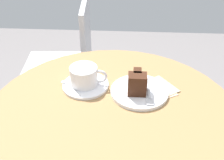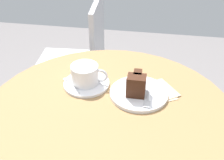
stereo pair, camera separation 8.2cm
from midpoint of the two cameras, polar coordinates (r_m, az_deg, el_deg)
name	(u,v)px [view 2 (the right image)]	position (r m, az deg, el deg)	size (l,w,h in m)	color
cafe_table	(109,139)	(0.96, 1.83, -11.95)	(0.81, 0.81, 0.74)	olive
saucer	(87,83)	(0.99, -2.84, -0.79)	(0.16, 0.16, 0.01)	white
coffee_cup	(85,74)	(0.97, -3.04, 1.15)	(0.13, 0.10, 0.07)	white
teaspoon	(70,83)	(0.99, -6.24, -0.71)	(0.08, 0.09, 0.00)	#B7B7BC
cake_plate	(139,93)	(0.95, 7.94, -2.77)	(0.20, 0.20, 0.01)	white
cake_slice	(136,85)	(0.92, 7.53, -1.04)	(0.06, 0.08, 0.07)	#381E14
fork	(148,98)	(0.92, 9.81, -3.71)	(0.02, 0.13, 0.00)	#B7B7BC
napkin	(155,92)	(0.98, 11.19, -2.42)	(0.18, 0.17, 0.00)	tan
cafe_chair	(82,58)	(1.59, -4.72, 4.36)	(0.40, 0.40, 0.85)	#BCBCC1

